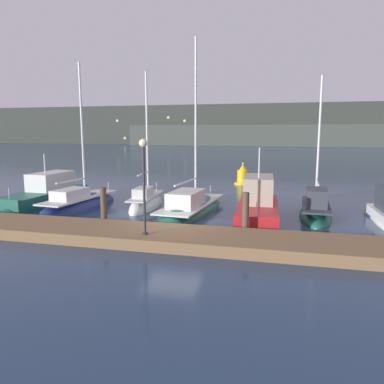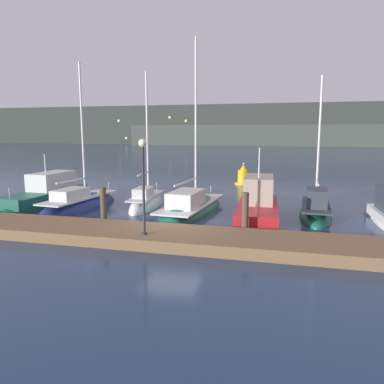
% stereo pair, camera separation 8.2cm
% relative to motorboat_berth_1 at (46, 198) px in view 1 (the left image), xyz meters
% --- Properties ---
extents(ground_plane, '(400.00, 400.00, 0.00)m').
position_rel_motorboat_berth_1_xyz_m(ground_plane, '(9.62, -4.57, -0.31)').
color(ground_plane, navy).
extents(dock, '(29.01, 2.80, 0.45)m').
position_rel_motorboat_berth_1_xyz_m(dock, '(9.62, -6.24, -0.09)').
color(dock, brown).
rests_on(dock, ground).
extents(mooring_pile_1, '(0.28, 0.28, 1.87)m').
position_rel_motorboat_berth_1_xyz_m(mooring_pile_1, '(6.34, -4.59, 0.62)').
color(mooring_pile_1, '#4C3D2D').
rests_on(mooring_pile_1, ground).
extents(mooring_pile_2, '(0.28, 0.28, 1.89)m').
position_rel_motorboat_berth_1_xyz_m(mooring_pile_2, '(12.90, -4.59, 0.63)').
color(mooring_pile_2, '#4C3D2D').
rests_on(mooring_pile_2, ground).
extents(motorboat_berth_1, '(2.47, 7.16, 3.66)m').
position_rel_motorboat_berth_1_xyz_m(motorboat_berth_1, '(0.00, 0.00, 0.00)').
color(motorboat_berth_1, '#195647').
rests_on(motorboat_berth_1, ground).
extents(sailboat_berth_2, '(2.56, 6.83, 9.06)m').
position_rel_motorboat_berth_1_xyz_m(sailboat_berth_2, '(2.95, -1.09, -0.21)').
color(sailboat_berth_2, navy).
rests_on(sailboat_berth_2, ground).
extents(sailboat_berth_3, '(1.80, 5.13, 8.64)m').
position_rel_motorboat_berth_1_xyz_m(sailboat_berth_3, '(6.52, 0.35, -0.20)').
color(sailboat_berth_3, white).
rests_on(sailboat_berth_3, ground).
extents(sailboat_berth_4, '(3.00, 8.14, 10.09)m').
position_rel_motorboat_berth_1_xyz_m(sailboat_berth_4, '(9.46, -0.34, -0.18)').
color(sailboat_berth_4, '#195647').
rests_on(sailboat_berth_4, ground).
extents(motorboat_berth_5, '(2.46, 6.82, 4.14)m').
position_rel_motorboat_berth_1_xyz_m(motorboat_berth_5, '(13.16, -1.05, 0.09)').
color(motorboat_berth_5, red).
rests_on(motorboat_berth_5, ground).
extents(sailboat_berth_6, '(1.88, 5.73, 7.80)m').
position_rel_motorboat_berth_1_xyz_m(sailboat_berth_6, '(16.06, 0.08, -0.11)').
color(sailboat_berth_6, '#195647').
rests_on(sailboat_berth_6, ground).
extents(channel_buoy, '(1.41, 1.41, 1.84)m').
position_rel_motorboat_berth_1_xyz_m(channel_buoy, '(10.94, 11.43, 0.36)').
color(channel_buoy, gold).
rests_on(channel_buoy, ground).
extents(dock_lamppost, '(0.32, 0.32, 3.69)m').
position_rel_motorboat_berth_1_xyz_m(dock_lamppost, '(9.25, -6.83, 2.63)').
color(dock_lamppost, '#2D2D33').
rests_on(dock_lamppost, dock).
extents(hillside_backdrop, '(240.00, 23.00, 13.69)m').
position_rel_motorboat_berth_1_xyz_m(hillside_backdrop, '(13.41, 113.19, 5.99)').
color(hillside_backdrop, '#333833').
rests_on(hillside_backdrop, ground).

